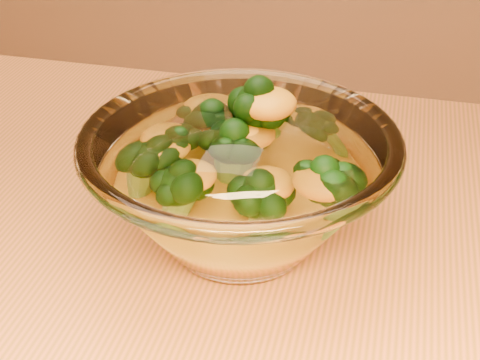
# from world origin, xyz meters

# --- Properties ---
(glass_bowl) EXTENTS (0.24, 0.24, 0.11)m
(glass_bowl) POSITION_xyz_m (0.01, 0.09, 0.81)
(glass_bowl) COLOR white
(glass_bowl) RESTS_ON table
(cheese_sauce) EXTENTS (0.14, 0.14, 0.04)m
(cheese_sauce) POSITION_xyz_m (0.01, 0.09, 0.78)
(cheese_sauce) COLOR orange
(cheese_sauce) RESTS_ON glass_bowl
(broccoli_heap) EXTENTS (0.17, 0.14, 0.09)m
(broccoli_heap) POSITION_xyz_m (0.01, 0.10, 0.83)
(broccoli_heap) COLOR black
(broccoli_heap) RESTS_ON cheese_sauce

